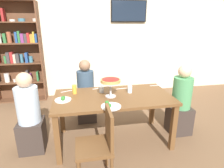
# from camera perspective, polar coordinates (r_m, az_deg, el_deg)

# --- Properties ---
(ground_plane) EXTENTS (12.00, 12.00, 0.00)m
(ground_plane) POSITION_cam_1_polar(r_m,az_deg,el_deg) (3.05, 0.36, -16.71)
(ground_plane) COLOR brown
(rear_partition) EXTENTS (8.00, 0.12, 2.80)m
(rear_partition) POSITION_cam_1_polar(r_m,az_deg,el_deg) (4.69, -4.90, 13.86)
(rear_partition) COLOR beige
(rear_partition) RESTS_ON ground_plane
(dining_table) EXTENTS (1.69, 0.88, 0.74)m
(dining_table) POSITION_cam_1_polar(r_m,az_deg,el_deg) (2.73, 0.39, -5.42)
(dining_table) COLOR brown
(dining_table) RESTS_ON ground_plane
(bookshelf) EXTENTS (1.10, 0.30, 2.21)m
(bookshelf) POSITION_cam_1_polar(r_m,az_deg,el_deg) (4.70, -27.56, 8.83)
(bookshelf) COLOR brown
(bookshelf) RESTS_ON ground_plane
(television) EXTENTS (0.86, 0.05, 0.49)m
(television) POSITION_cam_1_polar(r_m,az_deg,el_deg) (4.75, 5.20, 21.49)
(television) COLOR black
(diner_head_east) EXTENTS (0.34, 0.34, 1.15)m
(diner_head_east) POSITION_cam_1_polar(r_m,az_deg,el_deg) (3.21, 20.39, -6.03)
(diner_head_east) COLOR #382D28
(diner_head_east) RESTS_ON ground_plane
(diner_head_west) EXTENTS (0.34, 0.34, 1.15)m
(diner_head_west) POSITION_cam_1_polar(r_m,az_deg,el_deg) (2.83, -23.98, -9.74)
(diner_head_west) COLOR #382D28
(diner_head_west) RESTS_ON ground_plane
(diner_far_left) EXTENTS (0.34, 0.34, 1.15)m
(diner_far_left) POSITION_cam_1_polar(r_m,az_deg,el_deg) (3.42, -8.00, -3.52)
(diner_far_left) COLOR #382D28
(diner_far_left) RESTS_ON ground_plane
(chair_near_left) EXTENTS (0.40, 0.40, 0.87)m
(chair_near_left) POSITION_cam_1_polar(r_m,az_deg,el_deg) (2.16, -3.84, -17.42)
(chair_near_left) COLOR brown
(chair_near_left) RESTS_ON ground_plane
(deep_dish_pizza_stand) EXTENTS (0.31, 0.31, 0.26)m
(deep_dish_pizza_stand) POSITION_cam_1_polar(r_m,az_deg,el_deg) (2.60, -0.45, 0.55)
(deep_dish_pizza_stand) COLOR silver
(deep_dish_pizza_stand) RESTS_ON dining_table
(salad_plate_near_diner) EXTENTS (0.26, 0.26, 0.07)m
(salad_plate_near_diner) POSITION_cam_1_polar(r_m,az_deg,el_deg) (2.34, -0.54, -6.76)
(salad_plate_near_diner) COLOR white
(salad_plate_near_diner) RESTS_ON dining_table
(salad_plate_far_diner) EXTENTS (0.22, 0.22, 0.07)m
(salad_plate_far_diner) POSITION_cam_1_polar(r_m,az_deg,el_deg) (2.62, -14.87, -4.55)
(salad_plate_far_diner) COLOR white
(salad_plate_far_diner) RESTS_ON dining_table
(beer_glass_amber_tall) EXTENTS (0.07, 0.07, 0.13)m
(beer_glass_amber_tall) POSITION_cam_1_polar(r_m,az_deg,el_deg) (2.82, -11.49, -1.58)
(beer_glass_amber_tall) COLOR gold
(beer_glass_amber_tall) RESTS_ON dining_table
(water_glass_clear_near) EXTENTS (0.07, 0.07, 0.09)m
(water_glass_clear_near) POSITION_cam_1_polar(r_m,az_deg,el_deg) (2.82, -3.23, -1.72)
(water_glass_clear_near) COLOR white
(water_glass_clear_near) RESTS_ON dining_table
(water_glass_clear_far) EXTENTS (0.07, 0.07, 0.11)m
(water_glass_clear_far) POSITION_cam_1_polar(r_m,az_deg,el_deg) (2.82, 5.50, -1.62)
(water_glass_clear_far) COLOR white
(water_glass_clear_far) RESTS_ON dining_table
(cutlery_fork_near) EXTENTS (0.18, 0.07, 0.00)m
(cutlery_fork_near) POSITION_cam_1_polar(r_m,az_deg,el_deg) (3.00, -4.42, -1.37)
(cutlery_fork_near) COLOR silver
(cutlery_fork_near) RESTS_ON dining_table
(cutlery_knife_near) EXTENTS (0.18, 0.04, 0.00)m
(cutlery_knife_near) POSITION_cam_1_polar(r_m,az_deg,el_deg) (2.99, 2.90, -1.41)
(cutlery_knife_near) COLOR silver
(cutlery_knife_near) RESTS_ON dining_table
(cutlery_fork_far) EXTENTS (0.18, 0.03, 0.00)m
(cutlery_fork_far) POSITION_cam_1_polar(r_m,az_deg,el_deg) (3.22, 13.12, -0.46)
(cutlery_fork_far) COLOR silver
(cutlery_fork_far) RESTS_ON dining_table
(cutlery_knife_far) EXTENTS (0.17, 0.08, 0.00)m
(cutlery_knife_far) POSITION_cam_1_polar(r_m,az_deg,el_deg) (2.95, -13.83, -2.19)
(cutlery_knife_far) COLOR silver
(cutlery_knife_far) RESTS_ON dining_table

